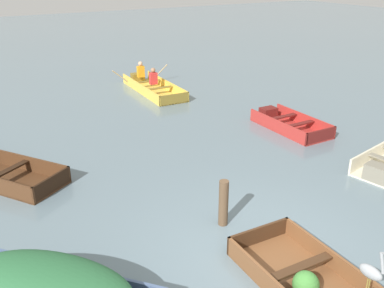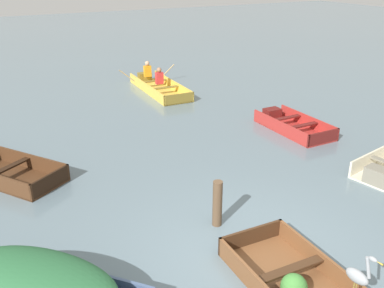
{
  "view_description": "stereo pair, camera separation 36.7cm",
  "coord_description": "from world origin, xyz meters",
  "px_view_note": "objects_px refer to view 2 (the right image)",
  "views": [
    {
      "loc": [
        -4.02,
        -4.45,
        4.53
      ],
      "look_at": [
        1.01,
        4.07,
        0.35
      ],
      "focal_mm": 40.0,
      "sensor_mm": 36.0,
      "label": 1
    },
    {
      "loc": [
        -3.7,
        -4.63,
        4.53
      ],
      "look_at": [
        1.01,
        4.07,
        0.35
      ],
      "focal_mm": 40.0,
      "sensor_mm": 36.0,
      "label": 2
    }
  ],
  "objects_px": {
    "skiff_red_near_moored": "(291,125)",
    "skiff_slate_blue_mid_moored": "(41,284)",
    "heron_on_dinghy": "(358,275)",
    "rowboat_yellow_with_crew": "(157,85)",
    "mooring_post": "(217,204)"
  },
  "relations": [
    {
      "from": "skiff_red_near_moored",
      "to": "mooring_post",
      "type": "distance_m",
      "value": 5.62
    },
    {
      "from": "skiff_red_near_moored",
      "to": "heron_on_dinghy",
      "type": "xyz_separation_m",
      "value": [
        -4.32,
        -6.24,
        0.77
      ]
    },
    {
      "from": "heron_on_dinghy",
      "to": "mooring_post",
      "type": "height_order",
      "value": "heron_on_dinghy"
    },
    {
      "from": "heron_on_dinghy",
      "to": "skiff_slate_blue_mid_moored",
      "type": "bearing_deg",
      "value": 146.76
    },
    {
      "from": "skiff_red_near_moored",
      "to": "skiff_slate_blue_mid_moored",
      "type": "relative_size",
      "value": 0.81
    },
    {
      "from": "skiff_slate_blue_mid_moored",
      "to": "rowboat_yellow_with_crew",
      "type": "relative_size",
      "value": 0.81
    },
    {
      "from": "rowboat_yellow_with_crew",
      "to": "skiff_red_near_moored",
      "type": "bearing_deg",
      "value": -73.45
    },
    {
      "from": "heron_on_dinghy",
      "to": "skiff_red_near_moored",
      "type": "bearing_deg",
      "value": 55.33
    },
    {
      "from": "skiff_red_near_moored",
      "to": "skiff_slate_blue_mid_moored",
      "type": "height_order",
      "value": "skiff_slate_blue_mid_moored"
    },
    {
      "from": "skiff_slate_blue_mid_moored",
      "to": "skiff_red_near_moored",
      "type": "bearing_deg",
      "value": 26.66
    },
    {
      "from": "skiff_slate_blue_mid_moored",
      "to": "heron_on_dinghy",
      "type": "distance_m",
      "value": 4.23
    },
    {
      "from": "rowboat_yellow_with_crew",
      "to": "mooring_post",
      "type": "bearing_deg",
      "value": -107.42
    },
    {
      "from": "skiff_slate_blue_mid_moored",
      "to": "heron_on_dinghy",
      "type": "bearing_deg",
      "value": -33.24
    },
    {
      "from": "skiff_red_near_moored",
      "to": "mooring_post",
      "type": "bearing_deg",
      "value": -144.43
    },
    {
      "from": "skiff_red_near_moored",
      "to": "skiff_slate_blue_mid_moored",
      "type": "bearing_deg",
      "value": -153.34
    }
  ]
}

